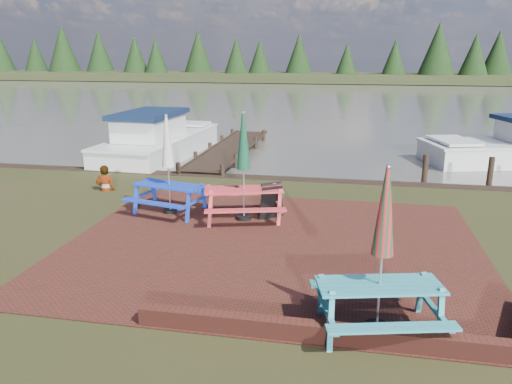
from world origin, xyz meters
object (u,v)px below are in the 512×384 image
object	(u,v)px
boat_jetty	(158,142)
person	(104,166)
jetty	(230,149)
picnic_table_red	(244,184)
picnic_table_teal	(380,277)
picnic_table_blue	(169,180)
chalkboard	(272,201)

from	to	relation	value
boat_jetty	person	size ratio (longest dim) A/B	4.91
jetty	picnic_table_red	bearing A→B (deg)	-73.86
picnic_table_teal	picnic_table_blue	distance (m)	7.09
chalkboard	person	distance (m)	5.67
picnic_table_red	boat_jetty	distance (m)	9.45
boat_jetty	person	bearing A→B (deg)	-81.38
picnic_table_teal	person	world-z (taller)	picnic_table_teal
picnic_table_red	jetty	size ratio (longest dim) A/B	0.30
jetty	person	size ratio (longest dim) A/B	5.75
picnic_table_blue	person	bearing A→B (deg)	161.92
jetty	person	xyz separation A→B (m)	(-2.24, -6.81, 0.68)
picnic_table_teal	picnic_table_red	bearing A→B (deg)	109.50
jetty	boat_jetty	bearing A→B (deg)	-162.14
picnic_table_red	picnic_table_blue	size ratio (longest dim) A/B	1.05
chalkboard	person	bearing A→B (deg)	127.73
boat_jetty	picnic_table_teal	bearing A→B (deg)	-53.09
picnic_table_red	picnic_table_blue	world-z (taller)	picnic_table_red
chalkboard	person	size ratio (longest dim) A/B	0.56
picnic_table_teal	person	bearing A→B (deg)	126.15
picnic_table_red	picnic_table_blue	xyz separation A→B (m)	(-2.03, 0.17, -0.05)
picnic_table_blue	boat_jetty	world-z (taller)	picnic_table_blue
picnic_table_teal	picnic_table_blue	bearing A→B (deg)	122.52
picnic_table_red	boat_jetty	world-z (taller)	picnic_table_red
picnic_table_blue	picnic_table_red	bearing A→B (deg)	8.97
boat_jetty	jetty	bearing A→B (deg)	20.64
picnic_table_red	picnic_table_blue	distance (m)	2.03
picnic_table_teal	jetty	size ratio (longest dim) A/B	0.28
picnic_table_blue	jetty	xyz separation A→B (m)	(-0.49, 8.51, -0.79)
picnic_table_blue	jetty	size ratio (longest dim) A/B	0.28
picnic_table_red	picnic_table_teal	bearing A→B (deg)	-71.93
chalkboard	jetty	size ratio (longest dim) A/B	0.10
picnic_table_teal	chalkboard	distance (m)	5.56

